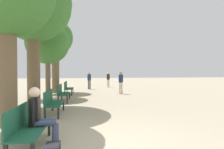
% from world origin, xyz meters
% --- Properties ---
extents(ground_plane, '(80.00, 80.00, 0.00)m').
position_xyz_m(ground_plane, '(0.00, 0.00, 0.00)').
color(ground_plane, tan).
extents(bench_row_0, '(0.53, 1.51, 0.93)m').
position_xyz_m(bench_row_0, '(-1.60, 0.18, 0.52)').
color(bench_row_0, '#195138').
rests_on(bench_row_0, ground_plane).
extents(bench_row_1, '(0.53, 1.51, 0.93)m').
position_xyz_m(bench_row_1, '(-1.60, 3.17, 0.52)').
color(bench_row_1, '#195138').
rests_on(bench_row_1, ground_plane).
extents(bench_row_2, '(0.53, 1.51, 0.93)m').
position_xyz_m(bench_row_2, '(-1.60, 6.15, 0.52)').
color(bench_row_2, '#195138').
rests_on(bench_row_2, ground_plane).
extents(bench_row_3, '(0.53, 1.51, 0.93)m').
position_xyz_m(bench_row_3, '(-1.60, 9.14, 0.52)').
color(bench_row_3, '#195138').
rests_on(bench_row_3, ground_plane).
extents(tree_row_1, '(3.42, 3.42, 6.44)m').
position_xyz_m(tree_row_1, '(-2.64, 4.53, 4.65)').
color(tree_row_1, brown).
rests_on(tree_row_1, ground_plane).
extents(tree_row_2, '(2.65, 2.65, 4.77)m').
position_xyz_m(tree_row_2, '(-2.64, 7.58, 3.42)').
color(tree_row_2, brown).
rests_on(tree_row_2, ground_plane).
extents(tree_row_3, '(2.71, 2.71, 5.66)m').
position_xyz_m(tree_row_3, '(-2.64, 10.42, 4.17)').
color(tree_row_3, brown).
rests_on(tree_row_3, ground_plane).
extents(person_seated, '(0.63, 0.35, 1.31)m').
position_xyz_m(person_seated, '(-1.35, 0.33, 0.69)').
color(person_seated, '#384260').
rests_on(person_seated, ground_plane).
extents(pedestrian_near, '(0.32, 0.28, 1.59)m').
position_xyz_m(pedestrian_near, '(2.04, 14.30, 0.91)').
color(pedestrian_near, beige).
rests_on(pedestrian_near, ground_plane).
extents(pedestrian_mid, '(0.34, 0.26, 1.66)m').
position_xyz_m(pedestrian_mid, '(2.25, 8.81, 0.95)').
color(pedestrian_mid, beige).
rests_on(pedestrian_mid, ground_plane).
extents(pedestrian_far, '(0.33, 0.25, 1.62)m').
position_xyz_m(pedestrian_far, '(0.03, 12.57, 0.93)').
color(pedestrian_far, '#4C4C4C').
rests_on(pedestrian_far, ground_plane).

